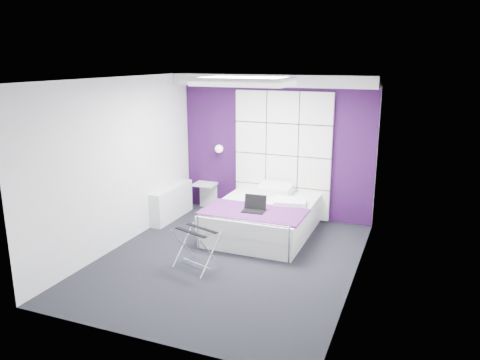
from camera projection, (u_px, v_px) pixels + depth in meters
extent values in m
plane|color=black|center=(229.00, 259.00, 6.88)|extent=(4.40, 4.40, 0.00)
plane|color=white|center=(228.00, 79.00, 6.22)|extent=(4.40, 4.40, 0.00)
plane|color=silver|center=(275.00, 147.00, 8.53)|extent=(3.60, 0.00, 3.60)
plane|color=silver|center=(121.00, 163.00, 7.19)|extent=(0.00, 4.40, 4.40)
plane|color=silver|center=(359.00, 186.00, 5.90)|extent=(0.00, 4.40, 4.40)
cube|color=#2F0D3B|center=(275.00, 147.00, 8.52)|extent=(3.58, 0.02, 2.58)
cube|color=silver|center=(272.00, 80.00, 8.00)|extent=(3.58, 0.50, 0.20)
sphere|color=white|center=(220.00, 148.00, 8.80)|extent=(0.15, 0.15, 0.15)
cube|color=silver|center=(172.00, 203.00, 8.58)|extent=(0.22, 1.20, 0.60)
cube|color=silver|center=(263.00, 226.00, 7.83)|extent=(1.51, 1.89, 0.28)
cube|color=white|center=(263.00, 211.00, 7.77)|extent=(1.55, 1.93, 0.24)
cube|color=#46154E|center=(253.00, 212.00, 7.31)|extent=(1.61, 0.85, 0.03)
cube|color=silver|center=(205.00, 184.00, 9.05)|extent=(0.41, 0.32, 0.05)
cube|color=black|center=(196.00, 230.00, 6.46)|extent=(0.58, 0.42, 0.01)
cube|color=black|center=(254.00, 211.00, 7.29)|extent=(0.35, 0.24, 0.02)
cube|color=black|center=(256.00, 201.00, 7.37)|extent=(0.35, 0.01, 0.23)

